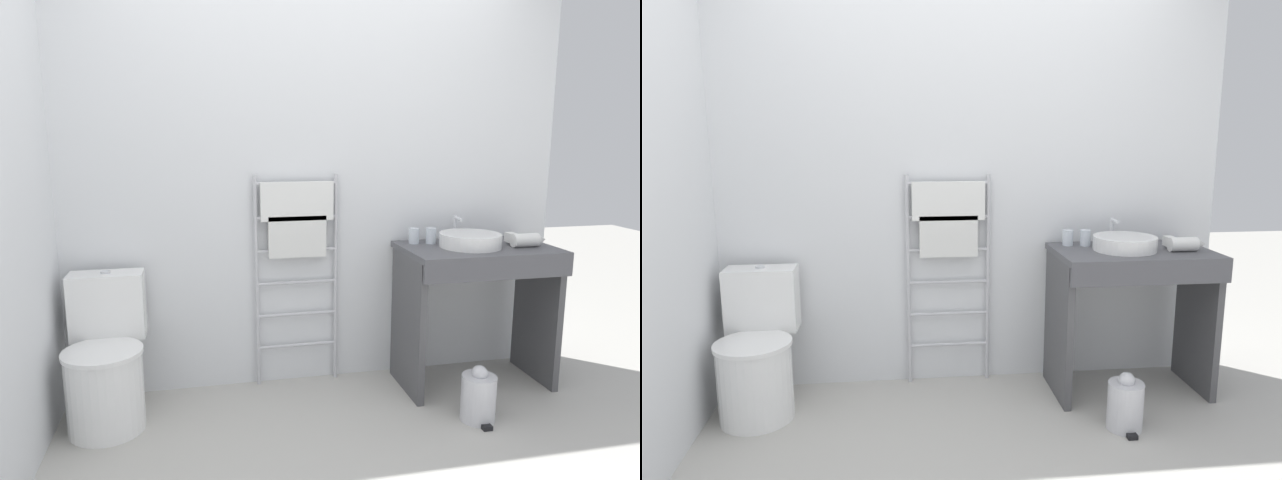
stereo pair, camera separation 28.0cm
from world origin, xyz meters
The scene contains 10 objects.
wall_back centered at (0.00, 1.34, 1.34)m, with size 3.11×0.12×2.68m, color silver.
toilet centered at (-1.17, 0.95, 0.32)m, with size 0.40×0.56×0.78m.
towel_radiator centered at (-0.11, 1.22, 0.92)m, with size 0.50×0.06×1.27m.
vanity_counter centered at (0.93, 0.98, 0.57)m, with size 0.89×0.55×0.85m.
sink_basin centered at (0.88, 0.99, 0.90)m, with size 0.36×0.36×0.08m.
faucet centered at (0.88, 1.18, 0.95)m, with size 0.02×0.10×0.15m.
cup_near_wall centered at (0.60, 1.16, 0.90)m, with size 0.06×0.06×0.09m.
cup_near_edge centered at (0.69, 1.13, 0.90)m, with size 0.06×0.06×0.10m.
hair_dryer centered at (1.20, 0.93, 0.89)m, with size 0.21×0.17×0.08m.
trash_bin centered at (0.74, 0.55, 0.13)m, with size 0.18×0.22×0.31m.
Camera 1 is at (-0.68, -2.02, 1.52)m, focal length 32.00 mm.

